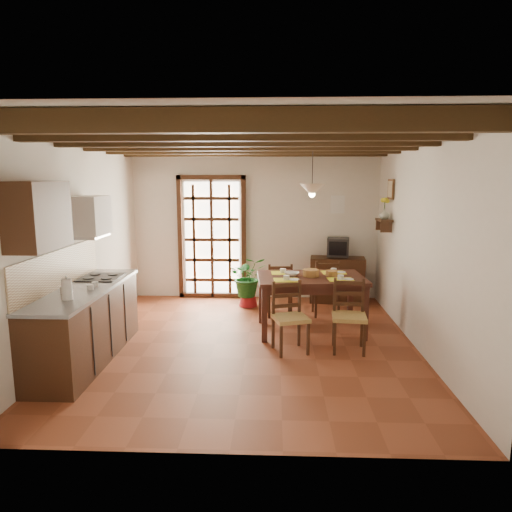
# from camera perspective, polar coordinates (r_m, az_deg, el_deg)

# --- Properties ---
(ground_plane) EXTENTS (5.00, 5.00, 0.00)m
(ground_plane) POSITION_cam_1_polar(r_m,az_deg,el_deg) (6.31, -1.08, -10.97)
(ground_plane) COLOR brown
(room_shell) EXTENTS (4.52, 5.02, 2.81)m
(room_shell) POSITION_cam_1_polar(r_m,az_deg,el_deg) (5.92, -1.13, 5.71)
(room_shell) COLOR silver
(room_shell) RESTS_ON ground_plane
(ceiling_beams) EXTENTS (4.50, 4.34, 0.20)m
(ceiling_beams) POSITION_cam_1_polar(r_m,az_deg,el_deg) (5.92, -1.16, 14.19)
(ceiling_beams) COLOR black
(ceiling_beams) RESTS_ON room_shell
(french_door) EXTENTS (1.26, 0.11, 2.32)m
(french_door) POSITION_cam_1_polar(r_m,az_deg,el_deg) (8.48, -5.52, 2.57)
(french_door) COLOR white
(french_door) RESTS_ON ground_plane
(kitchen_counter) EXTENTS (0.64, 2.25, 1.38)m
(kitchen_counter) POSITION_cam_1_polar(r_m,az_deg,el_deg) (6.04, -20.50, -7.83)
(kitchen_counter) COLOR #351D10
(kitchen_counter) RESTS_ON ground_plane
(upper_cabinet) EXTENTS (0.35, 0.80, 0.70)m
(upper_cabinet) POSITION_cam_1_polar(r_m,az_deg,el_deg) (5.21, -25.59, 4.58)
(upper_cabinet) COLOR #351D10
(upper_cabinet) RESTS_ON room_shell
(range_hood) EXTENTS (0.38, 0.60, 0.54)m
(range_hood) POSITION_cam_1_polar(r_m,az_deg,el_deg) (6.34, -20.06, 4.65)
(range_hood) COLOR white
(range_hood) RESTS_ON room_shell
(counter_items) EXTENTS (0.50, 1.43, 0.25)m
(counter_items) POSITION_cam_1_polar(r_m,az_deg,el_deg) (5.99, -20.44, -3.14)
(counter_items) COLOR black
(counter_items) RESTS_ON kitchen_counter
(dining_table) EXTENTS (1.59, 1.10, 0.83)m
(dining_table) POSITION_cam_1_polar(r_m,az_deg,el_deg) (6.67, 6.85, -3.42)
(dining_table) COLOR #3D1C13
(dining_table) RESTS_ON ground_plane
(chair_near_left) EXTENTS (0.52, 0.51, 0.91)m
(chair_near_left) POSITION_cam_1_polar(r_m,az_deg,el_deg) (5.99, 4.27, -9.23)
(chair_near_left) COLOR #A98948
(chair_near_left) RESTS_ON ground_plane
(chair_near_right) EXTENTS (0.46, 0.45, 0.93)m
(chair_near_right) POSITION_cam_1_polar(r_m,az_deg,el_deg) (6.12, 11.50, -8.93)
(chair_near_right) COLOR #A98948
(chair_near_right) RESTS_ON ground_plane
(chair_far_left) EXTENTS (0.43, 0.41, 0.89)m
(chair_far_left) POSITION_cam_1_polar(r_m,az_deg,el_deg) (7.48, 2.96, -5.40)
(chair_far_left) COLOR #A98948
(chair_far_left) RESTS_ON ground_plane
(chair_far_right) EXTENTS (0.45, 0.43, 0.93)m
(chair_far_right) POSITION_cam_1_polar(r_m,az_deg,el_deg) (7.58, 8.72, -5.18)
(chair_far_right) COLOR #A98948
(chair_far_right) RESTS_ON ground_plane
(table_setting) EXTENTS (1.11, 0.74, 0.10)m
(table_setting) POSITION_cam_1_polar(r_m,az_deg,el_deg) (6.62, 6.89, -1.62)
(table_setting) COLOR yellow
(table_setting) RESTS_ON dining_table
(table_bowl) EXTENTS (0.25, 0.25, 0.05)m
(table_bowl) POSITION_cam_1_polar(r_m,az_deg,el_deg) (6.65, 4.49, -2.24)
(table_bowl) COLOR white
(table_bowl) RESTS_ON dining_table
(sideboard) EXTENTS (1.00, 0.53, 0.82)m
(sideboard) POSITION_cam_1_polar(r_m,az_deg,el_deg) (8.40, 10.09, -2.93)
(sideboard) COLOR #351D10
(sideboard) RESTS_ON ground_plane
(crt_tv) EXTENTS (0.43, 0.40, 0.33)m
(crt_tv) POSITION_cam_1_polar(r_m,az_deg,el_deg) (8.28, 10.22, 1.11)
(crt_tv) COLOR black
(crt_tv) RESTS_ON sideboard
(fuse_box) EXTENTS (0.25, 0.03, 0.32)m
(fuse_box) POSITION_cam_1_polar(r_m,az_deg,el_deg) (8.46, 10.16, 6.35)
(fuse_box) COLOR white
(fuse_box) RESTS_ON room_shell
(plant_pot) EXTENTS (0.33, 0.33, 0.20)m
(plant_pot) POSITION_cam_1_polar(r_m,az_deg,el_deg) (8.04, -0.97, -5.53)
(plant_pot) COLOR maroon
(plant_pot) RESTS_ON ground_plane
(potted_plant) EXTENTS (1.87, 1.68, 1.84)m
(potted_plant) POSITION_cam_1_polar(r_m,az_deg,el_deg) (7.94, -0.98, -2.33)
(potted_plant) COLOR #144C19
(potted_plant) RESTS_ON ground_plane
(wall_shelf) EXTENTS (0.20, 0.42, 0.20)m
(wall_shelf) POSITION_cam_1_polar(r_m,az_deg,el_deg) (7.73, 15.70, 4.05)
(wall_shelf) COLOR #351D10
(wall_shelf) RESTS_ON room_shell
(shelf_vase) EXTENTS (0.15, 0.15, 0.15)m
(shelf_vase) POSITION_cam_1_polar(r_m,az_deg,el_deg) (7.72, 15.75, 5.07)
(shelf_vase) COLOR #B2BFB2
(shelf_vase) RESTS_ON wall_shelf
(shelf_flowers) EXTENTS (0.14, 0.14, 0.36)m
(shelf_flowers) POSITION_cam_1_polar(r_m,az_deg,el_deg) (7.71, 15.82, 6.61)
(shelf_flowers) COLOR yellow
(shelf_flowers) RESTS_ON shelf_vase
(framed_picture) EXTENTS (0.03, 0.32, 0.32)m
(framed_picture) POSITION_cam_1_polar(r_m,az_deg,el_deg) (7.72, 16.49, 8.01)
(framed_picture) COLOR brown
(framed_picture) RESTS_ON room_shell
(pendant_lamp) EXTENTS (0.36, 0.36, 0.84)m
(pendant_lamp) POSITION_cam_1_polar(r_m,az_deg,el_deg) (6.59, 7.03, 8.35)
(pendant_lamp) COLOR black
(pendant_lamp) RESTS_ON room_shell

